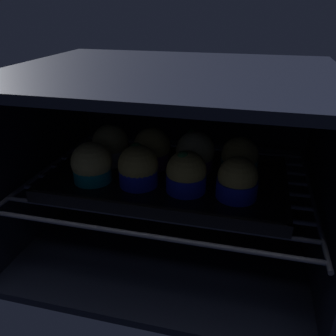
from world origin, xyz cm
name	(u,v)px	position (x,y,z in cm)	size (l,w,h in cm)	color
oven_cavity	(175,157)	(0.00, 26.25, 17.00)	(59.00, 47.00, 37.00)	black
oven_rack	(170,180)	(0.00, 22.00, 13.60)	(54.80, 42.00, 0.80)	#444756
baking_tray	(168,179)	(0.00, 20.20, 14.68)	(44.64, 26.63, 2.20)	black
muffin_row0_col0	(92,165)	(-13.48, 15.33, 18.44)	(7.68, 7.68, 7.68)	#0C8C84
muffin_row0_col1	(138,168)	(-4.55, 15.93, 18.58)	(7.44, 7.44, 7.96)	#1928B7
muffin_row0_col2	(186,174)	(4.44, 15.79, 18.48)	(7.19, 7.19, 7.83)	#1928B7
muffin_row0_col3	(237,180)	(13.40, 15.67, 18.42)	(7.19, 7.19, 7.44)	#1928B7
muffin_row1_col0	(111,146)	(-13.45, 24.37, 18.87)	(7.59, 7.59, 8.14)	silver
muffin_row1_col1	(152,150)	(-4.46, 24.55, 18.81)	(7.46, 7.46, 8.14)	#7A238C
muffin_row1_col2	(195,154)	(4.40, 24.88, 18.69)	(7.74, 7.74, 8.02)	#7A238C
muffin_row1_col3	(239,159)	(13.13, 25.01, 18.46)	(7.19, 7.19, 7.59)	#0C8C84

